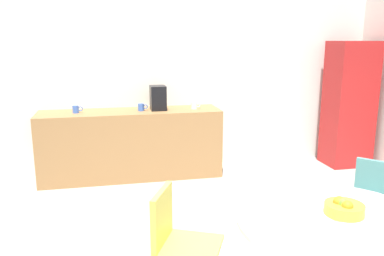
% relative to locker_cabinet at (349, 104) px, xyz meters
% --- Properties ---
extents(wall_back, '(6.00, 0.10, 2.60)m').
position_rel_locker_cabinet_xyz_m(wall_back, '(-2.55, 0.45, 0.40)').
color(wall_back, white).
rests_on(wall_back, ground_plane).
extents(counter_block, '(2.36, 0.60, 0.90)m').
position_rel_locker_cabinet_xyz_m(counter_block, '(-3.13, 0.10, -0.45)').
color(counter_block, '#9E7042').
rests_on(counter_block, ground_plane).
extents(locker_cabinet, '(0.60, 0.50, 1.79)m').
position_rel_locker_cabinet_xyz_m(locker_cabinet, '(0.00, 0.00, 0.00)').
color(locker_cabinet, '#B21E1E').
rests_on(locker_cabinet, ground_plane).
extents(round_table, '(1.24, 1.24, 0.74)m').
position_rel_locker_cabinet_xyz_m(round_table, '(-2.05, -3.06, -0.27)').
color(round_table, silver).
rests_on(round_table, ground_plane).
extents(chair_teal, '(0.59, 0.59, 0.83)m').
position_rel_locker_cabinet_xyz_m(chair_teal, '(-1.27, -2.38, -0.37)').
color(chair_teal, silver).
rests_on(chair_teal, ground_plane).
extents(chair_yellow, '(0.56, 0.56, 0.83)m').
position_rel_locker_cabinet_xyz_m(chair_yellow, '(-2.99, -2.62, -0.37)').
color(chair_yellow, silver).
rests_on(chair_yellow, ground_plane).
extents(fruit_bowl, '(0.25, 0.25, 0.11)m').
position_rel_locker_cabinet_xyz_m(fruit_bowl, '(-1.98, -3.00, -0.11)').
color(fruit_bowl, gold).
rests_on(fruit_bowl, round_table).
extents(mug_white, '(0.13, 0.08, 0.09)m').
position_rel_locker_cabinet_xyz_m(mug_white, '(-2.98, 0.07, 0.05)').
color(mug_white, '#3F66BF').
rests_on(mug_white, counter_block).
extents(mug_green, '(0.13, 0.08, 0.09)m').
position_rel_locker_cabinet_xyz_m(mug_green, '(-3.81, 0.09, 0.05)').
color(mug_green, '#3F66BF').
rests_on(mug_green, counter_block).
extents(mug_red, '(0.13, 0.08, 0.09)m').
position_rel_locker_cabinet_xyz_m(mug_red, '(-2.27, 0.07, 0.05)').
color(mug_red, white).
rests_on(mug_red, counter_block).
extents(coffee_maker, '(0.20, 0.24, 0.32)m').
position_rel_locker_cabinet_xyz_m(coffee_maker, '(-2.76, 0.10, 0.16)').
color(coffee_maker, black).
rests_on(coffee_maker, counter_block).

